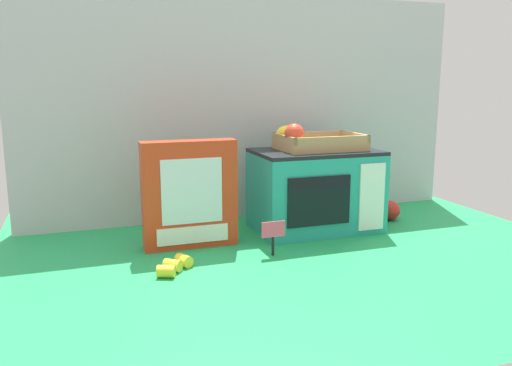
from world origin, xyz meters
The scene contains 8 objects.
ground_plane centered at (0.00, 0.00, 0.00)m, with size 1.70×1.70×0.00m, color #219E54.
display_back_panel centered at (0.00, 0.28, 0.39)m, with size 1.61×0.03×0.79m, color #B7BABF.
toy_microwave centered at (0.15, 0.03, 0.13)m, with size 0.40×0.26×0.27m.
food_groups_crate centered at (0.14, 0.04, 0.29)m, with size 0.27×0.19×0.09m.
cookie_set_box centered at (-0.28, -0.01, 0.16)m, with size 0.28×0.07×0.32m.
price_sign centered at (-0.08, -0.17, 0.07)m, with size 0.07×0.01×0.10m.
loose_toy_banana centered at (-0.37, -0.21, 0.02)m, with size 0.11×0.12×0.03m.
loose_toy_apple centered at (0.45, 0.05, 0.04)m, with size 0.07×0.07×0.07m, color red.
Camera 1 is at (-0.59, -1.49, 0.49)m, focal length 36.31 mm.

